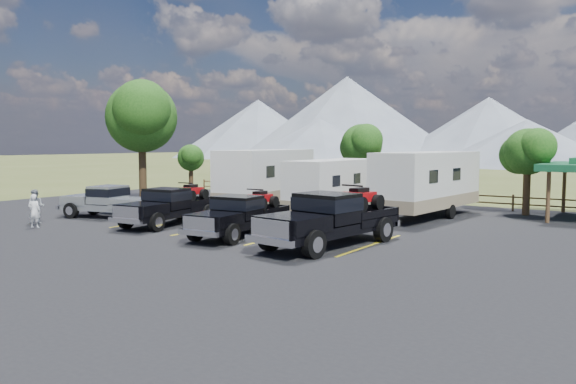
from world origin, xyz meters
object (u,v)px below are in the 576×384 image
Objects in this scene: tree_big_nw at (141,117)px; person_b at (36,207)px; rig_center at (241,214)px; pickup_silver at (111,201)px; person_a at (34,211)px; rig_left at (170,205)px; trailer_right at (427,183)px; rig_right at (331,217)px; trailer_left at (267,178)px; trailer_center at (333,186)px.

tree_big_nw is 10.51m from person_b.
person_b is at bearing -169.99° from rig_center.
pickup_silver reaches higher than person_a.
pickup_silver is at bearing 170.73° from rig_center.
rig_left is 1.03× the size of rig_center.
rig_left is 0.61× the size of trailer_right.
rig_right reaches higher than pickup_silver.
rig_right is at bearing -18.94° from tree_big_nw.
pickup_silver is (-4.33, -7.90, -0.96)m from trailer_left.
rig_right reaches higher than rig_left.
rig_right is at bearing -85.23° from trailer_right.
rig_center is 0.58× the size of trailer_left.
trailer_left is (8.13, 2.38, -3.72)m from tree_big_nw.
rig_right is (9.21, -0.51, 0.15)m from rig_left.
tree_big_nw is 4.98× the size of person_a.
rig_left is 7.88m from trailer_left.
rig_right is at bearing -26.62° from person_b.
trailer_left reaches higher than rig_center.
rig_left is at bearing -175.50° from rig_right.
person_b is at bearing -73.60° from tree_big_nw.
trailer_left is at bearing 138.20° from pickup_silver.
trailer_left is at bearing 16.36° from tree_big_nw.
rig_left is 8.81m from trailer_center.
rig_center is 11.08m from trailer_right.
trailer_center is at bearing 8.58° from person_b.
rig_center is 4.30m from rig_right.
trailer_right is (9.28, 9.46, 0.86)m from rig_left.
trailer_right is at bearing 97.23° from rig_right.
trailer_right reaches higher than rig_center.
person_b is (-14.75, -13.02, -0.96)m from trailer_right.
person_a is (3.72, -9.75, -4.77)m from tree_big_nw.
person_b is at bearing -160.57° from rig_right.
rig_center is 3.74× the size of person_a.
rig_left is at bearing 77.95° from pickup_silver.
rig_left reaches higher than person_b.
rig_center is at bearing -25.18° from tree_big_nw.
trailer_left is 6.46× the size of person_a.
person_a is at bearing -129.65° from trailer_right.
trailer_left reaches higher than rig_left.
rig_left is 6.16m from person_a.
trailer_left is 12.68m from person_b.
trailer_center is at bearing -150.26° from trailer_right.
pickup_silver is at bearing -142.61° from trailer_center.
rig_left is at bearing -33.84° from tree_big_nw.
rig_left is 9.23m from rig_right.
tree_big_nw is 1.12× the size of rig_right.
trailer_right is at bearing 111.94° from pickup_silver.
tree_big_nw is 10.81m from rig_left.
person_a is at bearing -164.27° from rig_center.
rig_right is 15.00m from person_b.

